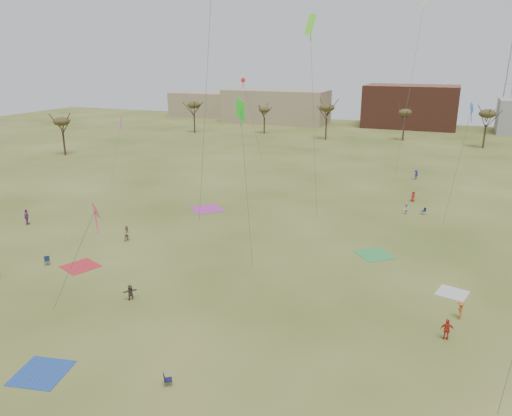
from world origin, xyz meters
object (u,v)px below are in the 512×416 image
at_px(camp_chair_center, 168,382).
at_px(spectator_fore_a, 447,329).
at_px(radio_tower, 511,59).
at_px(camp_chair_left, 47,262).
at_px(camp_chair_right, 423,212).

bearing_deg(camp_chair_center, spectator_fore_a, -89.79).
bearing_deg(radio_tower, spectator_fore_a, -95.40).
distance_m(camp_chair_center, radio_tower, 137.83).
height_order(camp_chair_left, radio_tower, radio_tower).
xyz_separation_m(spectator_fore_a, camp_chair_left, (-37.28, -0.64, -0.57)).
relative_size(camp_chair_right, radio_tower, 0.02).
xyz_separation_m(spectator_fore_a, camp_chair_center, (-16.13, -12.18, -0.57)).
distance_m(spectator_fore_a, camp_chair_center, 20.22).
bearing_deg(camp_chair_right, camp_chair_center, -52.74).
relative_size(spectator_fore_a, camp_chair_center, 1.91).
relative_size(camp_chair_left, camp_chair_center, 1.00).
bearing_deg(camp_chair_right, radio_tower, 134.07).
bearing_deg(camp_chair_left, camp_chair_right, 1.79).
bearing_deg(spectator_fore_a, camp_chair_center, 25.70).
bearing_deg(camp_chair_center, radio_tower, -48.51).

